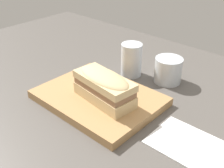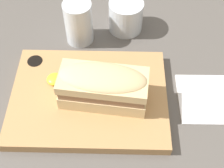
% 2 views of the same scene
% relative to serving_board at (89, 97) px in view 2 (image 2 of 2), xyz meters
% --- Properties ---
extents(dining_table, '(1.69, 1.00, 0.02)m').
position_rel_serving_board_xyz_m(dining_table, '(0.09, 0.02, -0.02)').
color(dining_table, '#56514C').
rests_on(dining_table, ground).
extents(serving_board, '(0.32, 0.24, 0.02)m').
position_rel_serving_board_xyz_m(serving_board, '(0.00, 0.00, 0.00)').
color(serving_board, tan).
rests_on(serving_board, dining_table).
extents(sandwich, '(0.18, 0.09, 0.08)m').
position_rel_serving_board_xyz_m(sandwich, '(0.03, -0.01, 0.05)').
color(sandwich, '#DBBC84').
rests_on(sandwich, serving_board).
extents(mustard_dollop, '(0.03, 0.03, 0.01)m').
position_rel_serving_board_xyz_m(mustard_dollop, '(-0.07, 0.03, 0.02)').
color(mustard_dollop, yellow).
rests_on(mustard_dollop, serving_board).
extents(water_glass, '(0.07, 0.07, 0.10)m').
position_rel_serving_board_xyz_m(water_glass, '(-0.03, 0.18, 0.03)').
color(water_glass, silver).
rests_on(water_glass, dining_table).
extents(wine_glass, '(0.08, 0.08, 0.08)m').
position_rel_serving_board_xyz_m(wine_glass, '(0.08, 0.22, 0.02)').
color(wine_glass, silver).
rests_on(wine_glass, dining_table).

